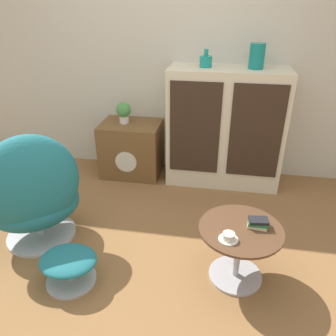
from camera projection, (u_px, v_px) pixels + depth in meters
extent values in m
plane|color=olive|center=(130.00, 268.00, 2.41)|extent=(12.00, 12.00, 0.00)
cube|color=beige|center=(169.00, 50.00, 3.32)|extent=(6.40, 0.06, 2.60)
cube|color=beige|center=(225.00, 128.00, 3.32)|extent=(1.14, 0.46, 1.19)
cube|color=#332319|center=(195.00, 129.00, 3.13)|extent=(0.48, 0.01, 0.90)
cube|color=#332319|center=(256.00, 133.00, 3.05)|extent=(0.48, 0.01, 0.90)
cube|color=brown|center=(132.00, 149.00, 3.61)|extent=(0.63, 0.47, 0.59)
cylinder|color=beige|center=(126.00, 162.00, 3.42)|extent=(0.23, 0.01, 0.23)
cylinder|color=#B7B7BC|center=(42.00, 234.00, 2.74)|extent=(0.55, 0.55, 0.02)
cylinder|color=#B7B7BC|center=(40.00, 227.00, 2.71)|extent=(0.06, 0.06, 0.13)
ellipsoid|color=#1E6B75|center=(35.00, 204.00, 2.60)|extent=(0.90, 0.89, 0.33)
ellipsoid|color=#1E6B75|center=(31.00, 181.00, 2.38)|extent=(0.81, 0.77, 0.74)
cylinder|color=#B7B7BC|center=(72.00, 279.00, 2.30)|extent=(0.34, 0.34, 0.02)
cylinder|color=#B7B7BC|center=(70.00, 272.00, 2.27)|extent=(0.04, 0.04, 0.12)
ellipsoid|color=#1E6B75|center=(68.00, 260.00, 2.22)|extent=(0.40, 0.34, 0.09)
cylinder|color=#B7B7BC|center=(235.00, 275.00, 2.34)|extent=(0.37, 0.37, 0.02)
cylinder|color=#B7B7BC|center=(238.00, 253.00, 2.25)|extent=(0.04, 0.04, 0.39)
cylinder|color=brown|center=(241.00, 229.00, 2.15)|extent=(0.56, 0.56, 0.02)
cylinder|color=teal|center=(206.00, 62.00, 3.06)|extent=(0.12, 0.12, 0.10)
cylinder|color=teal|center=(206.00, 53.00, 3.02)|extent=(0.04, 0.04, 0.06)
cylinder|color=#147A75|center=(257.00, 56.00, 2.96)|extent=(0.14, 0.14, 0.22)
cylinder|color=silver|center=(124.00, 119.00, 3.46)|extent=(0.10, 0.10, 0.08)
sphere|color=#478E47|center=(124.00, 110.00, 3.41)|extent=(0.16, 0.16, 0.16)
cylinder|color=silver|center=(228.00, 239.00, 2.05)|extent=(0.13, 0.13, 0.01)
cylinder|color=silver|center=(229.00, 237.00, 2.04)|extent=(0.08, 0.08, 0.05)
cube|color=beige|center=(257.00, 225.00, 2.16)|extent=(0.13, 0.09, 0.02)
cube|color=#237038|center=(258.00, 223.00, 2.15)|extent=(0.13, 0.09, 0.02)
cube|color=black|center=(259.00, 221.00, 2.14)|extent=(0.13, 0.10, 0.02)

